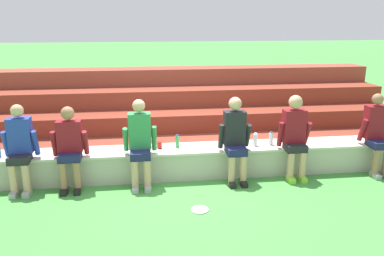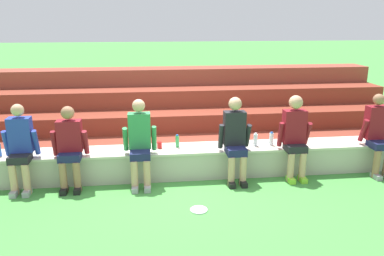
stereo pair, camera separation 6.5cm
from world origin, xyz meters
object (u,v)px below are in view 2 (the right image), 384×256
at_px(person_far_left, 20,146).
at_px(person_right_of_center, 235,138).
at_px(person_far_right, 295,134).
at_px(person_center, 140,141).
at_px(water_bottle_near_right, 255,140).
at_px(person_rightmost_edge, 378,133).
at_px(person_left_of_center, 70,146).
at_px(frisbee, 199,210).
at_px(water_bottle_mid_right, 271,139).
at_px(plastic_cup_middle, 159,145).
at_px(water_bottle_near_left, 177,141).

xyz_separation_m(person_far_left, person_right_of_center, (3.36, -0.05, 0.02)).
bearing_deg(person_far_right, person_center, 179.91).
bearing_deg(person_far_right, water_bottle_near_right, 155.86).
relative_size(person_right_of_center, person_rightmost_edge, 1.01).
distance_m(person_rightmost_edge, water_bottle_near_right, 2.09).
relative_size(person_far_left, person_left_of_center, 1.03).
distance_m(person_far_left, water_bottle_near_right, 3.79).
height_order(person_far_left, frisbee, person_far_left).
bearing_deg(person_center, water_bottle_mid_right, 7.02).
xyz_separation_m(person_right_of_center, plastic_cup_middle, (-1.22, 0.35, -0.19)).
xyz_separation_m(water_bottle_near_left, water_bottle_mid_right, (1.62, -0.08, 0.01)).
bearing_deg(person_center, water_bottle_near_right, 7.57).
distance_m(person_far_left, person_left_of_center, 0.74).
relative_size(person_rightmost_edge, water_bottle_near_right, 5.98).
relative_size(person_far_right, water_bottle_near_right, 6.07).
distance_m(person_left_of_center, plastic_cup_middle, 1.45).
relative_size(person_right_of_center, water_bottle_mid_right, 6.00).
height_order(person_center, plastic_cup_middle, person_center).
height_order(person_center, water_bottle_near_right, person_center).
bearing_deg(water_bottle_mid_right, water_bottle_near_right, -176.81).
relative_size(person_far_left, person_rightmost_edge, 0.98).
relative_size(person_left_of_center, plastic_cup_middle, 11.54).
xyz_separation_m(person_far_left, person_center, (1.83, -0.03, 0.02)).
distance_m(person_far_left, person_center, 1.83).
bearing_deg(person_rightmost_edge, person_far_right, -179.18).
relative_size(water_bottle_near_left, water_bottle_mid_right, 0.95).
xyz_separation_m(person_left_of_center, person_rightmost_edge, (5.11, 0.02, 0.02)).
relative_size(person_far_left, water_bottle_near_right, 5.89).
xyz_separation_m(person_far_left, plastic_cup_middle, (2.15, 0.30, -0.17)).
height_order(person_far_right, water_bottle_near_left, person_far_right).
relative_size(person_left_of_center, person_right_of_center, 0.94).
xyz_separation_m(person_center, person_rightmost_edge, (4.03, 0.02, -0.01)).
bearing_deg(person_left_of_center, person_far_right, -0.09).
relative_size(person_far_left, person_right_of_center, 0.97).
bearing_deg(person_far_left, plastic_cup_middle, 7.93).
xyz_separation_m(person_far_right, water_bottle_near_right, (-0.59, 0.26, -0.15)).
distance_m(person_left_of_center, water_bottle_mid_right, 3.34).
distance_m(person_center, person_right_of_center, 1.54).
xyz_separation_m(person_left_of_center, plastic_cup_middle, (1.40, 0.33, -0.15)).
distance_m(person_far_left, person_right_of_center, 3.36).
height_order(person_rightmost_edge, water_bottle_near_left, person_rightmost_edge).
bearing_deg(plastic_cup_middle, frisbee, -69.86).
relative_size(person_left_of_center, person_far_right, 0.94).
bearing_deg(plastic_cup_middle, person_far_left, -172.07).
relative_size(person_left_of_center, person_rightmost_edge, 0.95).
relative_size(person_far_left, frisbee, 5.57).
bearing_deg(water_bottle_mid_right, person_rightmost_edge, -8.26).
relative_size(person_left_of_center, water_bottle_mid_right, 5.65).
bearing_deg(person_center, person_rightmost_edge, 0.25).
bearing_deg(water_bottle_near_left, water_bottle_near_right, -3.95).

